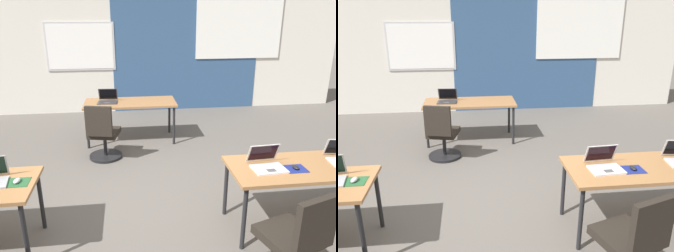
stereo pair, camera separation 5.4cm
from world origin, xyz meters
The scene contains 12 objects.
ground_plane centered at (0.00, 0.00, 0.00)m, with size 24.00×24.00×0.00m.
back_wall_assembly centered at (0.05, 4.20, 1.41)m, with size 10.00×0.27×2.80m.
desk_near_right centered at (1.75, -0.60, 0.66)m, with size 1.60×0.70×0.72m.
desk_far_center centered at (0.00, 2.20, 0.66)m, with size 1.60×0.70×0.72m.
laptop_far_left centered at (-0.39, 2.22, 0.77)m, with size 0.35×0.33×0.23m.
chair_far_left centered at (-0.45, 1.42, 0.38)m, with size 0.53×0.58×0.92m.
mousepad_near_left_inner centered at (-1.11, -0.59, 0.72)m, with size 0.22×0.19×0.00m.
mouse_near_left_inner centered at (-1.11, -0.59, 0.74)m, with size 0.06×0.10×0.03m.
laptop_near_right_inner centered at (1.33, -0.59, 0.77)m, with size 0.35×0.34×0.22m.
mousepad_near_right_inner centered at (1.61, -0.66, 0.72)m, with size 0.22×0.19×0.00m.
mouse_near_right_inner centered at (1.61, -0.66, 0.74)m, with size 0.06×0.10×0.03m.
chair_near_right_inner centered at (1.27, -1.36, 0.38)m, with size 0.55×0.60×0.92m.
Camera 1 is at (-0.07, -3.50, 2.24)m, focal length 35.39 mm.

